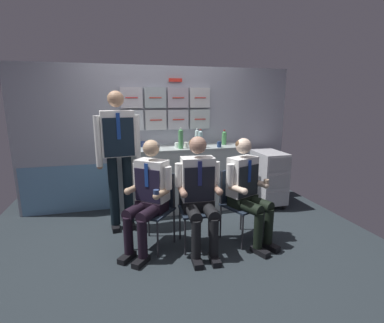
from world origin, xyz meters
TOP-DOWN VIEW (x-y plane):
  - ground at (0.00, 0.00)m, footprint 4.80×4.80m
  - galley_bulkhead at (0.01, 1.37)m, footprint 4.20×0.14m
  - galley_counter at (0.24, 1.09)m, footprint 1.90×0.53m
  - service_trolley at (1.61, 0.92)m, footprint 0.40×0.65m
  - folding_chair_left at (-0.27, 0.12)m, footprint 0.56×0.56m
  - crew_member_left at (-0.38, -0.01)m, footprint 0.62×0.65m
  - folding_chair_center at (0.17, 0.03)m, footprint 0.42×0.43m
  - crew_member_center at (0.17, -0.13)m, footprint 0.51×0.63m
  - folding_chair_right at (0.69, 0.03)m, footprint 0.52×0.52m
  - crew_member_right at (0.75, -0.12)m, footprint 0.54×0.66m
  - crew_member_standing at (-0.66, 0.63)m, footprint 0.55×0.30m
  - water_bottle_blue_cap at (0.93, 1.12)m, footprint 0.07×0.07m
  - sparkling_bottle_green at (0.20, 0.95)m, footprint 0.07×0.07m
  - water_bottle_tall at (0.50, 0.95)m, footprint 0.06×0.06m
  - water_bottle_short at (0.50, 1.14)m, footprint 0.06×0.06m
  - paper_cup_tan at (0.30, 1.01)m, footprint 0.06×0.06m
  - espresso_cup_small at (-0.32, 1.25)m, footprint 0.07×0.07m
  - coffee_cup_white at (0.17, 1.05)m, footprint 0.07×0.07m
  - paper_cup_blue at (0.77, 0.91)m, footprint 0.06×0.06m

SIDE VIEW (x-z plane):
  - ground at x=0.00m, z-range -0.04..0.00m
  - service_trolley at x=1.61m, z-range 0.03..0.89m
  - galley_counter at x=0.24m, z-range 0.00..0.97m
  - folding_chair_left at x=-0.27m, z-range 0.10..0.94m
  - folding_chair_center at x=0.17m, z-range 0.10..0.94m
  - folding_chair_right at x=0.69m, z-range 0.10..0.94m
  - crew_member_right at x=0.75m, z-range 0.06..1.29m
  - crew_member_left at x=-0.38m, z-range 0.06..1.30m
  - crew_member_center at x=0.17m, z-range 0.07..1.34m
  - coffee_cup_white at x=0.17m, z-range 0.97..1.04m
  - paper_cup_tan at x=0.30m, z-range 0.97..1.05m
  - espresso_cup_small at x=-0.32m, z-range 0.97..1.05m
  - paper_cup_blue at x=0.77m, z-range 0.97..1.05m
  - galley_bulkhead at x=0.01m, z-range -0.01..2.14m
  - crew_member_standing at x=-0.66m, z-range 0.19..1.95m
  - water_bottle_blue_cap at x=0.93m, z-range 0.96..1.19m
  - water_bottle_short at x=0.50m, z-range 0.96..1.23m
  - water_bottle_tall at x=0.50m, z-range 0.96..1.23m
  - sparkling_bottle_green at x=0.20m, z-range 0.96..1.26m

